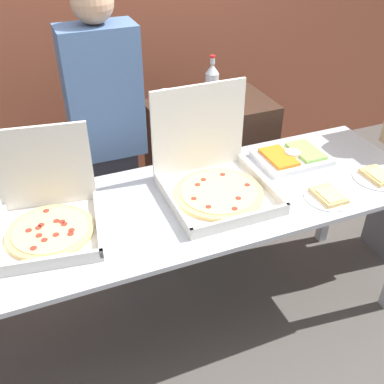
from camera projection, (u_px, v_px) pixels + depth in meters
The scene contains 13 objects.
ground_plane at pixel (192, 320), 2.67m from camera, with size 16.00×16.00×0.00m, color #514C47.
brick_wall_behind at pixel (101, 11), 3.17m from camera, with size 10.00×0.06×2.80m.
buffet_table at pixel (192, 218), 2.23m from camera, with size 2.40×0.77×0.88m.
pizza_box_far_left at pixel (213, 177), 2.19m from camera, with size 0.49×0.51×0.49m.
pizza_box_near_right at pixel (49, 215), 1.95m from camera, with size 0.49×0.50×0.42m.
paper_plate_front_right at pixel (378, 176), 2.32m from camera, with size 0.25×0.25×0.03m.
paper_plate_front_center at pixel (328, 196), 2.18m from camera, with size 0.23×0.23×0.03m.
veggie_tray at pixel (292, 157), 2.47m from camera, with size 0.38×0.28×0.05m.
sideboard_podium at pixel (209, 171), 3.11m from camera, with size 0.79×0.46×1.00m.
soda_bottle at pixel (212, 86), 2.69m from camera, with size 0.08×0.08×0.33m.
soda_can_silver at pixel (165, 100), 2.73m from camera, with size 0.07×0.07×0.12m.
soda_can_colored at pixel (233, 94), 2.80m from camera, with size 0.07×0.07×0.12m.
person_guest_cap at pixel (108, 139), 2.57m from camera, with size 0.40×0.22×1.78m.
Camera 1 is at (-0.66, -1.63, 2.15)m, focal length 42.00 mm.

